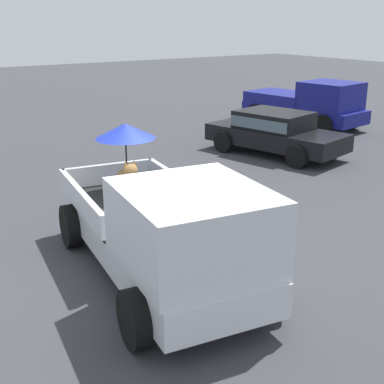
{
  "coord_description": "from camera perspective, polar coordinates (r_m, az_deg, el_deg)",
  "views": [
    {
      "loc": [
        6.84,
        -3.95,
        4.07
      ],
      "look_at": [
        -0.51,
        1.07,
        1.1
      ],
      "focal_mm": 49.28,
      "sensor_mm": 36.0,
      "label": 1
    }
  ],
  "objects": [
    {
      "name": "ground_plane",
      "position": [
        8.89,
        -3.87,
        -8.85
      ],
      "size": [
        80.0,
        80.0,
        0.0
      ],
      "primitive_type": "plane",
      "color": "#38383D"
    },
    {
      "name": "pickup_truck_main",
      "position": [
        8.13,
        -2.87,
        -4.05
      ],
      "size": [
        5.27,
        2.86,
        2.2
      ],
      "rotation": [
        0.0,
        0.0,
        -0.15
      ],
      "color": "black",
      "rests_on": "ground"
    },
    {
      "name": "pickup_truck_red",
      "position": [
        21.02,
        12.43,
        9.27
      ],
      "size": [
        5.0,
        2.68,
        1.8
      ],
      "rotation": [
        0.0,
        0.0,
        0.14
      ],
      "color": "black",
      "rests_on": "ground"
    },
    {
      "name": "parked_sedan_near",
      "position": [
        16.5,
        8.96,
        6.58
      ],
      "size": [
        4.58,
        2.66,
        1.33
      ],
      "rotation": [
        0.0,
        0.0,
        0.22
      ],
      "color": "black",
      "rests_on": "ground"
    }
  ]
}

